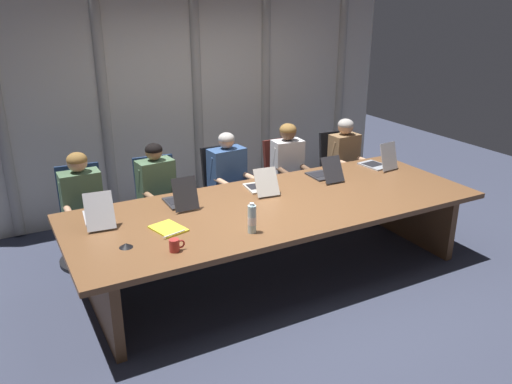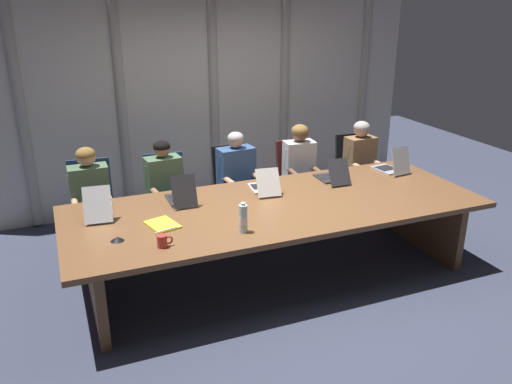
# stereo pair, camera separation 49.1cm
# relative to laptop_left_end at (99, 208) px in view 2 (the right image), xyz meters

# --- Properties ---
(ground_plane) EXTENTS (11.21, 11.21, 0.00)m
(ground_plane) POSITION_rel_laptop_left_end_xyz_m (1.58, -0.38, -0.80)
(ground_plane) COLOR #383D51
(conference_table) EXTENTS (3.92, 1.49, 0.74)m
(conference_table) POSITION_rel_laptop_left_end_xyz_m (1.58, -0.38, -0.20)
(conference_table) COLOR brown
(conference_table) RESTS_ON ground_plane
(curtain_backdrop) EXTENTS (5.60, 0.17, 2.84)m
(curtain_backdrop) POSITION_rel_laptop_left_end_xyz_m (1.59, 1.79, 0.62)
(curtain_backdrop) COLOR beige
(curtain_backdrop) RESTS_ON ground_plane
(laptop_left_end) EXTENTS (0.29, 0.53, 0.31)m
(laptop_left_end) POSITION_rel_laptop_left_end_xyz_m (0.00, 0.00, 0.00)
(laptop_left_end) COLOR #BCBCC1
(laptop_left_end) RESTS_ON conference_table
(laptop_left_mid) EXTENTS (0.23, 0.43, 0.31)m
(laptop_left_mid) POSITION_rel_laptop_left_end_xyz_m (0.76, 0.00, 0.00)
(laptop_left_mid) COLOR #2D2D33
(laptop_left_mid) RESTS_ON conference_table
(laptop_center) EXTENTS (0.28, 0.47, 0.27)m
(laptop_center) POSITION_rel_laptop_left_end_xyz_m (1.61, -0.00, -0.01)
(laptop_center) COLOR beige
(laptop_center) RESTS_ON conference_table
(laptop_right_mid) EXTENTS (0.24, 0.44, 0.27)m
(laptop_right_mid) POSITION_rel_laptop_left_end_xyz_m (2.40, 0.01, -0.01)
(laptop_right_mid) COLOR #2D2D33
(laptop_right_mid) RESTS_ON conference_table
(laptop_right_end) EXTENTS (0.28, 0.43, 0.32)m
(laptop_right_end) POSITION_rel_laptop_left_end_xyz_m (3.17, 0.02, 0.00)
(laptop_right_end) COLOR #A8ADB7
(laptop_right_end) RESTS_ON conference_table
(office_chair_left_end) EXTENTS (0.60, 0.60, 0.98)m
(office_chair_left_end) POSITION_rel_laptop_left_end_xyz_m (-0.00, 0.79, -0.43)
(office_chair_left_end) COLOR navy
(office_chair_left_end) RESTS_ON ground_plane
(office_chair_left_mid) EXTENTS (0.60, 0.60, 0.96)m
(office_chair_left_mid) POSITION_rel_laptop_left_end_xyz_m (0.79, 0.79, -0.44)
(office_chair_left_mid) COLOR navy
(office_chair_left_mid) RESTS_ON ground_plane
(office_chair_center) EXTENTS (0.60, 0.60, 0.97)m
(office_chair_center) POSITION_rel_laptop_left_end_xyz_m (1.59, 0.79, -0.44)
(office_chair_center) COLOR black
(office_chair_center) RESTS_ON ground_plane
(office_chair_right_mid) EXTENTS (0.60, 0.60, 0.95)m
(office_chair_right_mid) POSITION_rel_laptop_left_end_xyz_m (2.41, 0.79, -0.44)
(office_chair_right_mid) COLOR #511E19
(office_chair_right_mid) RESTS_ON ground_plane
(office_chair_right_end) EXTENTS (0.60, 0.60, 0.95)m
(office_chair_right_end) POSITION_rel_laptop_left_end_xyz_m (3.22, 0.79, -0.44)
(office_chair_right_end) COLOR black
(office_chair_right_end) RESTS_ON ground_plane
(person_left_end) EXTENTS (0.40, 0.55, 1.18)m
(person_left_end) POSITION_rel_laptop_left_end_xyz_m (-0.01, 0.63, -0.13)
(person_left_end) COLOR #4C6B4C
(person_left_end) RESTS_ON ground_plane
(person_left_mid) EXTENTS (0.42, 0.57, 1.17)m
(person_left_mid) POSITION_rel_laptop_left_end_xyz_m (0.76, 0.63, -0.14)
(person_left_mid) COLOR #4C6B4C
(person_left_mid) RESTS_ON ground_plane
(person_center) EXTENTS (0.45, 0.57, 1.18)m
(person_center) POSITION_rel_laptop_left_end_xyz_m (1.58, 0.63, -0.13)
(person_center) COLOR #335184
(person_center) RESTS_ON ground_plane
(person_right_mid) EXTENTS (0.40, 0.57, 1.20)m
(person_right_mid) POSITION_rel_laptop_left_end_xyz_m (2.36, 0.63, -0.12)
(person_right_mid) COLOR silver
(person_right_mid) RESTS_ON ground_plane
(person_right_end) EXTENTS (0.38, 0.56, 1.16)m
(person_right_end) POSITION_rel_laptop_left_end_xyz_m (3.21, 0.63, -0.13)
(person_right_end) COLOR olive
(person_right_end) RESTS_ON ground_plane
(water_bottle_primary) EXTENTS (0.07, 0.07, 0.26)m
(water_bottle_primary) POSITION_rel_laptop_left_end_xyz_m (1.07, -0.84, 0.06)
(water_bottle_primary) COLOR silver
(water_bottle_primary) RESTS_ON conference_table
(coffee_mug_near) EXTENTS (0.13, 0.08, 0.10)m
(coffee_mug_near) POSITION_rel_laptop_left_end_xyz_m (0.39, -0.86, -0.01)
(coffee_mug_near) COLOR #B2332D
(coffee_mug_near) RESTS_ON conference_table
(conference_mic_left_side) EXTENTS (0.11, 0.11, 0.03)m
(conference_mic_left_side) POSITION_rel_laptop_left_end_xyz_m (0.07, -0.62, -0.04)
(conference_mic_left_side) COLOR black
(conference_mic_left_side) RESTS_ON conference_table
(spiral_notepad) EXTENTS (0.29, 0.35, 0.03)m
(spiral_notepad) POSITION_rel_laptop_left_end_xyz_m (0.47, -0.46, -0.05)
(spiral_notepad) COLOR yellow
(spiral_notepad) RESTS_ON conference_table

